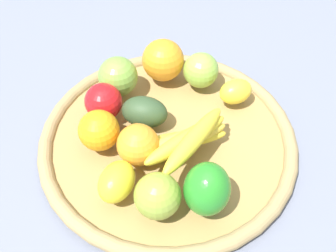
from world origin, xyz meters
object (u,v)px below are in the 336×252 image
object	(u,v)px
banana_bunch	(185,140)
orange_2	(138,145)
lemon_0	(236,91)
bell_pepper	(207,189)
lemon_1	(117,182)
avocado	(145,112)
apple_2	(103,102)
apple_1	(157,196)
orange_0	(163,60)
orange_1	(99,130)
apple_0	(201,70)
apple_3	(118,76)

from	to	relation	value
banana_bunch	orange_2	world-z (taller)	orange_2
banana_bunch	lemon_0	world-z (taller)	banana_bunch
bell_pepper	lemon_1	bearing A→B (deg)	-88.98
avocado	apple_2	distance (m)	0.08
apple_1	lemon_0	distance (m)	0.27
apple_1	apple_2	world-z (taller)	apple_1
orange_0	apple_2	bearing A→B (deg)	-149.74
lemon_1	avocado	bearing A→B (deg)	60.86
bell_pepper	lemon_0	xyz separation A→B (m)	(0.13, 0.20, -0.02)
orange_1	lemon_1	bearing A→B (deg)	-83.46
apple_1	lemon_1	bearing A→B (deg)	139.86
orange_2	apple_0	size ratio (longest dim) A/B	1.02
orange_2	apple_3	size ratio (longest dim) A/B	0.93
avocado	lemon_0	size ratio (longest dim) A/B	1.30
orange_0	lemon_0	size ratio (longest dim) A/B	1.30
apple_2	lemon_1	bearing A→B (deg)	-91.91
orange_1	banana_bunch	world-z (taller)	orange_1
orange_1	apple_2	world-z (taller)	orange_1
orange_2	bell_pepper	bearing A→B (deg)	-54.70
orange_0	bell_pepper	bearing A→B (deg)	-91.98
orange_0	apple_2	xyz separation A→B (m)	(-0.13, -0.08, -0.01)
apple_2	avocado	bearing A→B (deg)	-29.84
bell_pepper	lemon_0	distance (m)	0.24
apple_1	bell_pepper	bearing A→B (deg)	-9.53
orange_0	apple_3	bearing A→B (deg)	-167.82
apple_2	apple_0	bearing A→B (deg)	10.42
avocado	apple_1	world-z (taller)	apple_1
orange_0	avocado	world-z (taller)	orange_0
orange_1	avocado	distance (m)	0.09
apple_1	apple_0	xyz separation A→B (m)	(0.15, 0.25, -0.00)
orange_1	apple_3	distance (m)	0.13
orange_1	apple_3	xyz separation A→B (m)	(0.05, 0.12, 0.00)
apple_1	lemon_1	distance (m)	0.07
orange_0	lemon_1	world-z (taller)	orange_0
avocado	bell_pepper	distance (m)	0.20
avocado	lemon_0	xyz separation A→B (m)	(0.18, 0.01, -0.00)
avocado	orange_0	bearing A→B (deg)	61.09
orange_0	avocado	size ratio (longest dim) A/B	1.00
lemon_0	apple_0	bearing A→B (deg)	128.37
apple_3	apple_2	distance (m)	0.07
orange_2	apple_0	bearing A→B (deg)	43.70
orange_1	banana_bunch	xyz separation A→B (m)	(0.13, -0.06, -0.00)
banana_bunch	orange_0	distance (m)	0.20
apple_2	lemon_0	xyz separation A→B (m)	(0.24, -0.03, -0.01)
orange_1	lemon_1	size ratio (longest dim) A/B	0.97
orange_0	apple_0	xyz separation A→B (m)	(0.07, -0.04, -0.01)
orange_0	apple_2	distance (m)	0.15
apple_3	bell_pepper	bearing A→B (deg)	-73.56
orange_1	orange_0	bearing A→B (deg)	44.01
apple_3	orange_0	bearing A→B (deg)	12.18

